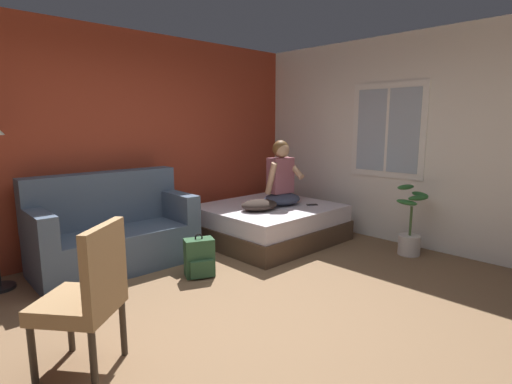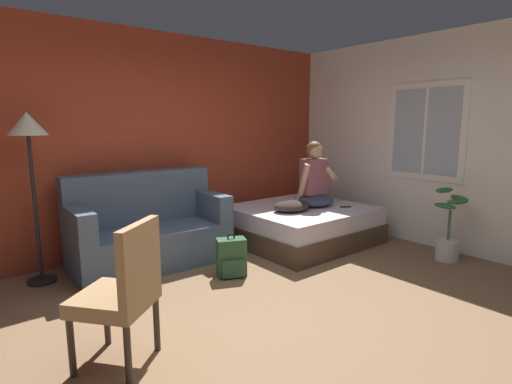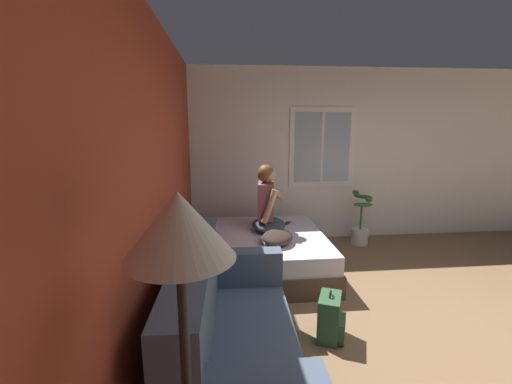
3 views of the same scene
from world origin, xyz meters
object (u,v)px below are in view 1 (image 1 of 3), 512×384
bed (269,223)px  person_seated (281,179)px  couch (113,232)px  potted_plant (410,230)px  throw_pillow (259,205)px  side_chair (87,293)px  cell_phone (312,205)px  backpack (199,258)px

bed → person_seated: 0.63m
couch → potted_plant: size_ratio=2.03×
bed → couch: size_ratio=0.99×
throw_pillow → side_chair: bearing=-156.6°
cell_phone → backpack: bearing=-55.1°
backpack → throw_pillow: throw_pillow is taller
couch → side_chair: 1.99m
person_seated → backpack: (-1.63, -0.35, -0.64)m
couch → person_seated: (2.14, -0.56, 0.44)m
backpack → person_seated: bearing=12.1°
backpack → potted_plant: size_ratio=0.54×
potted_plant → backpack: bearing=151.9°
bed → person_seated: size_ratio=1.96×
bed → cell_phone: cell_phone is taller
person_seated → cell_phone: bearing=-49.2°
bed → person_seated: person_seated is taller
person_seated → couch: bearing=165.4°
couch → cell_phone: (2.42, -0.88, 0.09)m
backpack → side_chair: bearing=-150.1°
potted_plant → throw_pillow: bearing=126.3°
backpack → bed: bearing=15.9°
backpack → potted_plant: bearing=-28.1°
person_seated → cell_phone: 0.55m
backpack → cell_phone: bearing=0.9°
bed → throw_pillow: size_ratio=3.57×
side_chair → throw_pillow: bearing=23.4°
bed → person_seated: bearing=-21.4°
couch → cell_phone: bearing=-20.0°
potted_plant → couch: bearing=142.6°
couch → side_chair: bearing=-118.4°
cell_phone → potted_plant: size_ratio=0.17×
person_seated → backpack: person_seated is taller
cell_phone → throw_pillow: bearing=-75.2°
person_seated → potted_plant: 1.76m
throw_pillow → cell_phone: bearing=-19.3°
bed → person_seated: (0.17, -0.07, 0.60)m
side_chair → potted_plant: 3.74m
side_chair → backpack: (1.46, 0.84, -0.34)m
throw_pillow → potted_plant: 1.87m
couch → potted_plant: couch is taller
side_chair → potted_plant: (3.71, -0.36, -0.23)m
potted_plant → side_chair: bearing=174.4°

